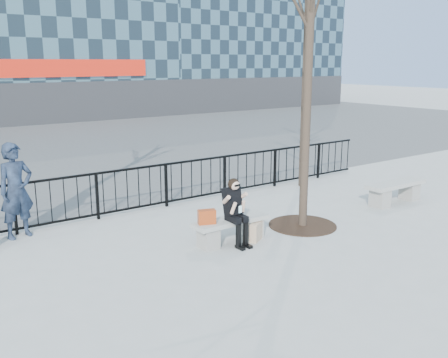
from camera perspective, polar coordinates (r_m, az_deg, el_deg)
ground at (r=10.15m, az=0.80°, el=-7.20°), size 120.00×120.00×0.00m
street_surface at (r=23.61m, az=-21.41°, el=3.69°), size 60.00×23.00×0.01m
railing at (r=12.43m, az=-7.43°, el=-0.81°), size 14.00×0.06×1.10m
tree_grate at (r=11.25m, az=8.95°, el=-5.23°), size 1.50×1.50×0.02m
bench_main at (r=10.05m, az=0.81°, el=-5.59°), size 1.65×0.46×0.49m
bench_second at (r=13.55m, az=19.00°, el=-1.21°), size 1.84×0.51×0.55m
seated_woman at (r=9.82m, az=1.37°, el=-3.80°), size 0.50×0.64×1.34m
handbag at (r=9.66m, az=-1.98°, el=-4.35°), size 0.37×0.27×0.28m
shopping_bag at (r=10.20m, az=3.70°, el=-5.99°), size 0.42×0.34×0.38m
standing_man at (r=11.00m, az=-22.66°, el=-1.24°), size 0.82×0.63×1.98m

